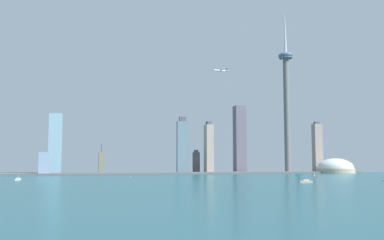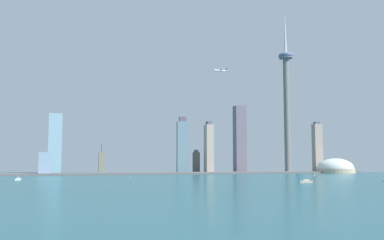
{
  "view_description": "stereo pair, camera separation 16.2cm",
  "coord_description": "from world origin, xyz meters",
  "px_view_note": "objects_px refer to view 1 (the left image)",
  "views": [
    {
      "loc": [
        -194.36,
        -423.62,
        28.08
      ],
      "look_at": [
        24.18,
        426.44,
        109.86
      ],
      "focal_mm": 40.32,
      "sensor_mm": 36.0,
      "label": 1
    },
    {
      "loc": [
        -194.2,
        -423.66,
        28.08
      ],
      "look_at": [
        24.18,
        426.44,
        109.86
      ],
      "focal_mm": 40.32,
      "sensor_mm": 36.0,
      "label": 2
    }
  ],
  "objects_px": {
    "skyscraper_2": "(101,163)",
    "skyscraper_4": "(317,148)",
    "skyscraper_3": "(183,146)",
    "boat_0": "(314,175)",
    "stadium_dome": "(335,169)",
    "skyscraper_5": "(45,164)",
    "skyscraper_7": "(196,162)",
    "observation_tower": "(286,92)",
    "boat_2": "(306,181)",
    "channel_buoy_0": "(131,176)",
    "skyscraper_0": "(301,153)",
    "skyscraper_8": "(240,139)",
    "boat_1": "(18,179)",
    "skyscraper_1": "(209,148)",
    "airplane": "(221,70)",
    "skyscraper_6": "(55,143)"
  },
  "relations": [
    {
      "from": "skyscraper_0",
      "to": "skyscraper_5",
      "type": "relative_size",
      "value": 2.63
    },
    {
      "from": "skyscraper_6",
      "to": "skyscraper_7",
      "type": "bearing_deg",
      "value": -10.19
    },
    {
      "from": "boat_2",
      "to": "airplane",
      "type": "relative_size",
      "value": 0.54
    },
    {
      "from": "skyscraper_5",
      "to": "boat_1",
      "type": "height_order",
      "value": "skyscraper_5"
    },
    {
      "from": "skyscraper_7",
      "to": "skyscraper_4",
      "type": "bearing_deg",
      "value": -6.68
    },
    {
      "from": "skyscraper_3",
      "to": "airplane",
      "type": "height_order",
      "value": "airplane"
    },
    {
      "from": "channel_buoy_0",
      "to": "skyscraper_8",
      "type": "bearing_deg",
      "value": 33.84
    },
    {
      "from": "skyscraper_1",
      "to": "skyscraper_8",
      "type": "height_order",
      "value": "skyscraper_8"
    },
    {
      "from": "boat_1",
      "to": "skyscraper_1",
      "type": "bearing_deg",
      "value": 128.18
    },
    {
      "from": "skyscraper_3",
      "to": "channel_buoy_0",
      "type": "height_order",
      "value": "skyscraper_3"
    },
    {
      "from": "skyscraper_7",
      "to": "airplane",
      "type": "relative_size",
      "value": 1.69
    },
    {
      "from": "observation_tower",
      "to": "boat_2",
      "type": "height_order",
      "value": "observation_tower"
    },
    {
      "from": "skyscraper_2",
      "to": "boat_2",
      "type": "xyz_separation_m",
      "value": [
        229.1,
        -469.45,
        -21.01
      ]
    },
    {
      "from": "skyscraper_4",
      "to": "boat_1",
      "type": "xyz_separation_m",
      "value": [
        -606.53,
        -233.21,
        -54.64
      ]
    },
    {
      "from": "observation_tower",
      "to": "boat_1",
      "type": "bearing_deg",
      "value": -155.92
    },
    {
      "from": "stadium_dome",
      "to": "skyscraper_3",
      "type": "height_order",
      "value": "skyscraper_3"
    },
    {
      "from": "skyscraper_1",
      "to": "channel_buoy_0",
      "type": "xyz_separation_m",
      "value": [
        -184.03,
        -159.53,
        -51.91
      ]
    },
    {
      "from": "skyscraper_3",
      "to": "airplane",
      "type": "bearing_deg",
      "value": -62.1
    },
    {
      "from": "skyscraper_8",
      "to": "boat_0",
      "type": "xyz_separation_m",
      "value": [
        60.94,
        -208.11,
        -72.8
      ]
    },
    {
      "from": "stadium_dome",
      "to": "skyscraper_8",
      "type": "relative_size",
      "value": 0.55
    },
    {
      "from": "skyscraper_4",
      "to": "skyscraper_8",
      "type": "height_order",
      "value": "skyscraper_8"
    },
    {
      "from": "observation_tower",
      "to": "boat_2",
      "type": "xyz_separation_m",
      "value": [
        -178.08,
        -399.12,
        -180.66
      ]
    },
    {
      "from": "observation_tower",
      "to": "skyscraper_5",
      "type": "bearing_deg",
      "value": -176.48
    },
    {
      "from": "observation_tower",
      "to": "boat_2",
      "type": "distance_m",
      "value": 472.91
    },
    {
      "from": "skyscraper_0",
      "to": "channel_buoy_0",
      "type": "bearing_deg",
      "value": -154.78
    },
    {
      "from": "skyscraper_4",
      "to": "boat_0",
      "type": "relative_size",
      "value": 13.02
    },
    {
      "from": "skyscraper_7",
      "to": "skyscraper_2",
      "type": "bearing_deg",
      "value": 167.78
    },
    {
      "from": "skyscraper_7",
      "to": "skyscraper_5",
      "type": "bearing_deg",
      "value": -169.33
    },
    {
      "from": "skyscraper_2",
      "to": "skyscraper_3",
      "type": "bearing_deg",
      "value": -15.94
    },
    {
      "from": "skyscraper_5",
      "to": "channel_buoy_0",
      "type": "height_order",
      "value": "skyscraper_5"
    },
    {
      "from": "skyscraper_8",
      "to": "airplane",
      "type": "xyz_separation_m",
      "value": [
        -75.44,
        -95.31,
        132.1
      ]
    },
    {
      "from": "channel_buoy_0",
      "to": "skyscraper_0",
      "type": "bearing_deg",
      "value": 25.22
    },
    {
      "from": "skyscraper_3",
      "to": "boat_2",
      "type": "distance_m",
      "value": 428.96
    },
    {
      "from": "observation_tower",
      "to": "skyscraper_7",
      "type": "relative_size",
      "value": 7.4
    },
    {
      "from": "stadium_dome",
      "to": "boat_0",
      "type": "distance_m",
      "value": 199.75
    },
    {
      "from": "skyscraper_3",
      "to": "skyscraper_7",
      "type": "distance_m",
      "value": 47.0
    },
    {
      "from": "skyscraper_3",
      "to": "boat_0",
      "type": "xyz_separation_m",
      "value": [
        190.37,
        -214.75,
        -56.08
      ]
    },
    {
      "from": "stadium_dome",
      "to": "skyscraper_7",
      "type": "relative_size",
      "value": 1.62
    },
    {
      "from": "skyscraper_0",
      "to": "skyscraper_3",
      "type": "height_order",
      "value": "skyscraper_3"
    },
    {
      "from": "skyscraper_2",
      "to": "skyscraper_4",
      "type": "bearing_deg",
      "value": -9.03
    },
    {
      "from": "skyscraper_7",
      "to": "skyscraper_8",
      "type": "bearing_deg",
      "value": -6.69
    },
    {
      "from": "skyscraper_5",
      "to": "skyscraper_3",
      "type": "bearing_deg",
      "value": 10.91
    },
    {
      "from": "skyscraper_0",
      "to": "skyscraper_6",
      "type": "xyz_separation_m",
      "value": [
        -560.15,
        39.89,
        19.4
      ]
    },
    {
      "from": "skyscraper_1",
      "to": "skyscraper_2",
      "type": "relative_size",
      "value": 1.75
    },
    {
      "from": "skyscraper_3",
      "to": "skyscraper_8",
      "type": "height_order",
      "value": "skyscraper_8"
    },
    {
      "from": "skyscraper_7",
      "to": "channel_buoy_0",
      "type": "relative_size",
      "value": 18.33
    },
    {
      "from": "skyscraper_1",
      "to": "skyscraper_4",
      "type": "xyz_separation_m",
      "value": [
        256.75,
        -5.89,
        2.82
      ]
    },
    {
      "from": "stadium_dome",
      "to": "skyscraper_5",
      "type": "distance_m",
      "value": 606.19
    },
    {
      "from": "skyscraper_7",
      "to": "airplane",
      "type": "height_order",
      "value": "airplane"
    },
    {
      "from": "skyscraper_2",
      "to": "skyscraper_8",
      "type": "relative_size",
      "value": 0.43
    }
  ]
}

